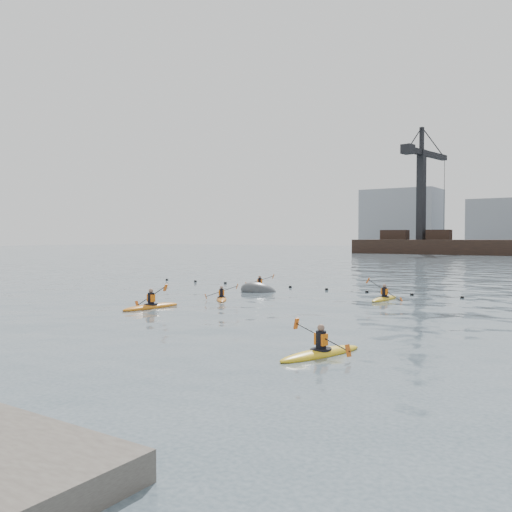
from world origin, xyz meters
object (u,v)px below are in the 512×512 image
object	(u,v)px
kayaker_1	(321,352)
kayaker_3	(384,298)
kayaker_5	(260,286)
kayaker_0	(151,306)
kayaker_2	(221,298)
mooring_buoy	(259,292)

from	to	relation	value
kayaker_1	kayaker_3	xyz separation A→B (m)	(-3.69, 15.40, -0.01)
kayaker_3	kayaker_5	world-z (taller)	kayaker_3
kayaker_5	kayaker_0	bearing A→B (deg)	-107.61
kayaker_2	mooring_buoy	distance (m)	5.08
mooring_buoy	kayaker_1	bearing A→B (deg)	-50.91
kayaker_0	kayaker_5	bearing A→B (deg)	103.04
kayaker_3	mooring_buoy	world-z (taller)	kayaker_3
kayaker_5	kayaker_2	bearing A→B (deg)	-97.71
kayaker_0	kayaker_1	size ratio (longest dim) A/B	1.04
kayaker_2	kayaker_3	xyz separation A→B (m)	(7.91, 5.29, 0.01)
kayaker_2	mooring_buoy	xyz separation A→B (m)	(-0.70, 5.03, -0.09)
kayaker_1	kayaker_2	distance (m)	15.39
kayaker_2	kayaker_5	world-z (taller)	kayaker_5
kayaker_2	kayaker_5	bearing A→B (deg)	69.11
kayaker_3	kayaker_5	size ratio (longest dim) A/B	1.07
kayaker_1	mooring_buoy	distance (m)	19.51
kayaker_0	mooring_buoy	bearing A→B (deg)	95.76
kayaker_2	mooring_buoy	size ratio (longest dim) A/B	1.06
kayaker_0	kayaker_1	world-z (taller)	kayaker_0
kayaker_2	kayaker_5	xyz separation A→B (m)	(-2.29, 7.54, 0.01)
kayaker_1	kayaker_3	size ratio (longest dim) A/B	1.06
kayaker_0	kayaker_5	xyz separation A→B (m)	(-1.53, 12.51, -0.01)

